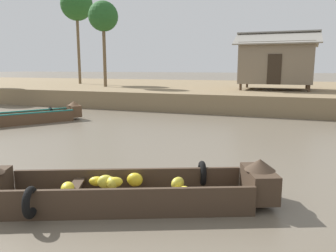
{
  "coord_description": "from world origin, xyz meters",
  "views": [
    {
      "loc": [
        2.5,
        -0.52,
        2.48
      ],
      "look_at": [
        -0.16,
        6.65,
        1.13
      ],
      "focal_mm": 35.57,
      "sensor_mm": 36.0,
      "label": 1
    }
  ],
  "objects_px": {
    "banana_boat": "(126,190)",
    "cargo_boat_upstream": "(20,118)",
    "stilt_house_left": "(276,62)",
    "palm_tree_mid": "(77,5)",
    "palm_tree_far": "(103,17)"
  },
  "relations": [
    {
      "from": "banana_boat",
      "to": "stilt_house_left",
      "type": "height_order",
      "value": "stilt_house_left"
    },
    {
      "from": "banana_boat",
      "to": "palm_tree_far",
      "type": "xyz_separation_m",
      "value": [
        -10.42,
        16.78,
        5.78
      ]
    },
    {
      "from": "palm_tree_mid",
      "to": "stilt_house_left",
      "type": "bearing_deg",
      "value": -7.36
    },
    {
      "from": "banana_boat",
      "to": "palm_tree_mid",
      "type": "height_order",
      "value": "palm_tree_mid"
    },
    {
      "from": "cargo_boat_upstream",
      "to": "palm_tree_mid",
      "type": "distance_m",
      "value": 16.8
    },
    {
      "from": "stilt_house_left",
      "to": "palm_tree_mid",
      "type": "distance_m",
      "value": 17.36
    },
    {
      "from": "banana_boat",
      "to": "cargo_boat_upstream",
      "type": "height_order",
      "value": "cargo_boat_upstream"
    },
    {
      "from": "palm_tree_mid",
      "to": "palm_tree_far",
      "type": "relative_size",
      "value": 1.31
    },
    {
      "from": "banana_boat",
      "to": "stilt_house_left",
      "type": "relative_size",
      "value": 1.04
    },
    {
      "from": "banana_boat",
      "to": "palm_tree_far",
      "type": "distance_m",
      "value": 20.58
    },
    {
      "from": "banana_boat",
      "to": "cargo_boat_upstream",
      "type": "bearing_deg",
      "value": 143.61
    },
    {
      "from": "cargo_boat_upstream",
      "to": "palm_tree_far",
      "type": "xyz_separation_m",
      "value": [
        -1.95,
        10.54,
        5.76
      ]
    },
    {
      "from": "banana_boat",
      "to": "palm_tree_far",
      "type": "relative_size",
      "value": 0.86
    },
    {
      "from": "banana_boat",
      "to": "palm_tree_mid",
      "type": "distance_m",
      "value": 25.92
    },
    {
      "from": "banana_boat",
      "to": "cargo_boat_upstream",
      "type": "xyz_separation_m",
      "value": [
        -8.47,
        6.25,
        0.01
      ]
    }
  ]
}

